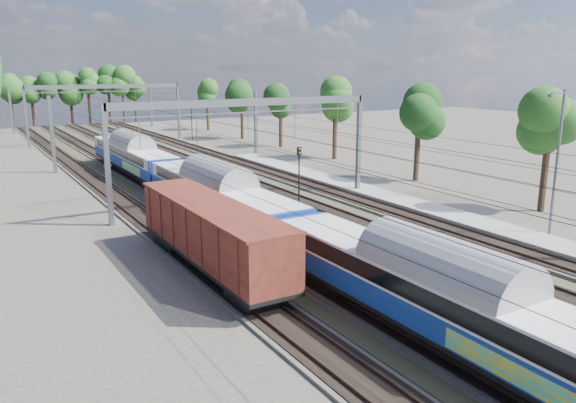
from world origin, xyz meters
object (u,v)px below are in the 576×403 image
signal_far (192,117)px  lamp_post (557,158)px  signal_near (299,171)px  emu_train (220,189)px  freight_boxcar (211,232)px  worker (118,131)px

signal_far → lamp_post: lamp_post is taller
lamp_post → signal_near: bearing=131.5°
emu_train → lamp_post: bearing=-37.7°
freight_boxcar → signal_near: 14.57m
emu_train → signal_far: signal_far is taller
freight_boxcar → signal_near: size_ratio=2.83×
signal_near → lamp_post: 18.56m
worker → lamp_post: size_ratio=0.16×
worker → emu_train: bearing=152.4°
signal_near → freight_boxcar: bearing=-131.1°
emu_train → freight_boxcar: 9.83m
signal_near → emu_train: bearing=-167.4°
signal_far → emu_train: bearing=-109.4°
signal_far → signal_near: bearing=-101.9°
emu_train → freight_boxcar: (-4.50, -8.73, -0.36)m
signal_near → lamp_post: size_ratio=0.53×
freight_boxcar → lamp_post: bearing=-13.5°
worker → signal_far: bearing=-164.7°
emu_train → signal_near: (6.95, 0.21, 0.65)m
signal_near → signal_far: size_ratio=0.92×
emu_train → signal_far: (17.07, 49.19, 0.93)m
freight_boxcar → signal_far: signal_far is taller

